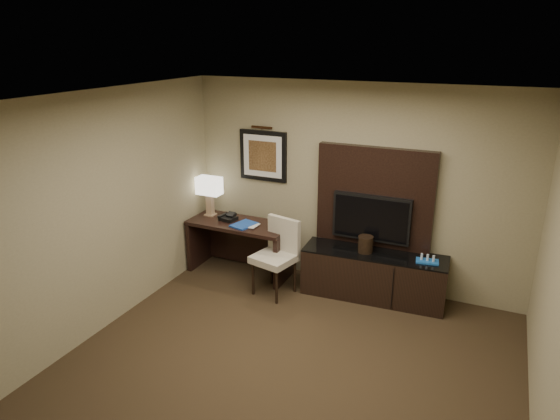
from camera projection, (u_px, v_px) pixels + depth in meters
The scene contains 17 objects.
floor at pixel (273, 389), 4.81m from camera, with size 4.50×5.00×0.01m, color #2E2114.
ceiling at pixel (271, 105), 3.92m from camera, with size 4.50×5.00×0.01m, color silver.
wall_back at pixel (353, 187), 6.51m from camera, with size 4.50×0.01×2.70m, color gray.
wall_left at pixel (79, 224), 5.24m from camera, with size 0.01×5.00×2.70m, color gray.
desk at pixel (240, 247), 7.07m from camera, with size 1.43×0.61×0.76m, color black.
credenza at pixel (373, 275), 6.40m from camera, with size 1.81×0.50×0.62m, color black.
tv_wall_panel at pixel (375, 197), 6.37m from camera, with size 1.50×0.12×1.30m, color black.
tv at pixel (371, 218), 6.37m from camera, with size 1.00×0.08×0.60m, color black.
artwork at pixel (263, 156), 6.90m from camera, with size 0.70×0.04×0.70m, color black.
picture_light at pixel (262, 127), 6.74m from camera, with size 0.04×0.04×0.30m, color #412514.
desk_chair at pixel (274, 258), 6.44m from camera, with size 0.49×0.56×1.02m, color beige, non-canonical shape.
table_lamp at pixel (210, 196), 7.13m from camera, with size 0.36×0.21×0.59m, color tan, non-canonical shape.
desk_phone at pixel (228, 217), 7.01m from camera, with size 0.21×0.19×0.11m, color black, non-canonical shape.
blue_folder at pixel (244, 225), 6.83m from camera, with size 0.25×0.34×0.02m, color #17409A.
book at pixel (247, 218), 6.79m from camera, with size 0.16×0.02×0.21m, color #A08F7E.
ice_bucket at pixel (366, 244), 6.30m from camera, with size 0.19×0.19×0.21m, color black.
minibar_tray at pixel (428, 258), 6.04m from camera, with size 0.27×0.16×0.10m, color blue, non-canonical shape.
Camera 1 is at (1.70, -3.59, 3.21)m, focal length 32.00 mm.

